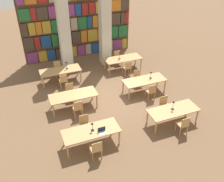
# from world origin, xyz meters

# --- Properties ---
(ground_plane) EXTENTS (40.00, 40.00, 0.00)m
(ground_plane) POSITION_xyz_m (0.00, 0.00, 0.00)
(ground_plane) COLOR brown
(bookshelf_bank) EXTENTS (7.20, 0.35, 5.50)m
(bookshelf_bank) POSITION_xyz_m (-0.01, 5.70, 2.63)
(bookshelf_bank) COLOR brown
(bookshelf_bank) RESTS_ON ground_plane
(pillar_left) EXTENTS (0.62, 0.62, 6.00)m
(pillar_left) POSITION_xyz_m (-1.25, 4.04, 3.00)
(pillar_left) COLOR beige
(pillar_left) RESTS_ON ground_plane
(pillar_center) EXTENTS (0.62, 0.62, 6.00)m
(pillar_center) POSITION_xyz_m (1.25, 4.04, 3.00)
(pillar_center) COLOR beige
(pillar_center) RESTS_ON ground_plane
(reading_table_0) EXTENTS (2.26, 0.92, 0.74)m
(reading_table_0) POSITION_xyz_m (-1.85, -2.71, 0.67)
(reading_table_0) COLOR tan
(reading_table_0) RESTS_ON ground_plane
(chair_0) EXTENTS (0.42, 0.40, 0.89)m
(chair_0) POSITION_xyz_m (-1.89, -3.45, 0.48)
(chair_0) COLOR tan
(chair_0) RESTS_ON ground_plane
(chair_1) EXTENTS (0.42, 0.40, 0.89)m
(chair_1) POSITION_xyz_m (-1.89, -1.97, 0.48)
(chair_1) COLOR tan
(chair_1) RESTS_ON ground_plane
(desk_lamp_0) EXTENTS (0.14, 0.14, 0.40)m
(desk_lamp_0) POSITION_xyz_m (-1.79, -2.72, 1.00)
(desk_lamp_0) COLOR black
(desk_lamp_0) RESTS_ON reading_table_0
(laptop) EXTENTS (0.32, 0.22, 0.21)m
(laptop) POSITION_xyz_m (-1.48, -2.97, 0.78)
(laptop) COLOR silver
(laptop) RESTS_ON reading_table_0
(reading_table_1) EXTENTS (2.26, 0.92, 0.74)m
(reading_table_1) POSITION_xyz_m (1.91, -2.75, 0.67)
(reading_table_1) COLOR tan
(reading_table_1) RESTS_ON ground_plane
(chair_2) EXTENTS (0.42, 0.40, 0.89)m
(chair_2) POSITION_xyz_m (1.95, -3.49, 0.48)
(chair_2) COLOR tan
(chair_2) RESTS_ON ground_plane
(chair_3) EXTENTS (0.42, 0.40, 0.89)m
(chair_3) POSITION_xyz_m (1.95, -2.00, 0.48)
(chair_3) COLOR tan
(chair_3) RESTS_ON ground_plane
(desk_lamp_1) EXTENTS (0.14, 0.14, 0.44)m
(desk_lamp_1) POSITION_xyz_m (1.89, -2.71, 1.03)
(desk_lamp_1) COLOR black
(desk_lamp_1) RESTS_ON reading_table_1
(reading_table_2) EXTENTS (2.26, 0.92, 0.74)m
(reading_table_2) POSITION_xyz_m (-1.88, -0.01, 0.67)
(reading_table_2) COLOR tan
(reading_table_2) RESTS_ON ground_plane
(chair_4) EXTENTS (0.42, 0.40, 0.89)m
(chair_4) POSITION_xyz_m (-1.88, -0.75, 0.48)
(chair_4) COLOR tan
(chair_4) RESTS_ON ground_plane
(chair_5) EXTENTS (0.42, 0.40, 0.89)m
(chair_5) POSITION_xyz_m (-1.88, 0.74, 0.48)
(chair_5) COLOR tan
(chair_5) RESTS_ON ground_plane
(reading_table_3) EXTENTS (2.26, 0.92, 0.74)m
(reading_table_3) POSITION_xyz_m (1.93, -0.01, 0.67)
(reading_table_3) COLOR tan
(reading_table_3) RESTS_ON ground_plane
(chair_6) EXTENTS (0.42, 0.40, 0.89)m
(chair_6) POSITION_xyz_m (1.93, -0.75, 0.48)
(chair_6) COLOR tan
(chair_6) RESTS_ON ground_plane
(chair_7) EXTENTS (0.42, 0.40, 0.89)m
(chair_7) POSITION_xyz_m (1.93, 0.73, 0.48)
(chair_7) COLOR tan
(chair_7) RESTS_ON ground_plane
(desk_lamp_2) EXTENTS (0.14, 0.14, 0.39)m
(desk_lamp_2) POSITION_xyz_m (2.31, 0.03, 1.00)
(desk_lamp_2) COLOR black
(desk_lamp_2) RESTS_ON reading_table_3
(reading_table_4) EXTENTS (2.26, 0.92, 0.74)m
(reading_table_4) POSITION_xyz_m (-1.95, 2.68, 0.67)
(reading_table_4) COLOR tan
(reading_table_4) RESTS_ON ground_plane
(chair_8) EXTENTS (0.42, 0.40, 0.89)m
(chair_8) POSITION_xyz_m (-1.96, 1.94, 0.48)
(chair_8) COLOR tan
(chair_8) RESTS_ON ground_plane
(chair_9) EXTENTS (0.42, 0.40, 0.89)m
(chair_9) POSITION_xyz_m (-1.96, 3.43, 0.48)
(chair_9) COLOR tan
(chair_9) RESTS_ON ground_plane
(desk_lamp_3) EXTENTS (0.14, 0.14, 0.45)m
(desk_lamp_3) POSITION_xyz_m (-1.56, 2.69, 1.04)
(desk_lamp_3) COLOR black
(desk_lamp_3) RESTS_ON reading_table_4
(reading_table_5) EXTENTS (2.26, 0.92, 0.74)m
(reading_table_5) POSITION_xyz_m (1.93, 2.77, 0.67)
(reading_table_5) COLOR tan
(reading_table_5) RESTS_ON ground_plane
(chair_10) EXTENTS (0.42, 0.40, 0.89)m
(chair_10) POSITION_xyz_m (1.88, 2.02, 0.48)
(chair_10) COLOR tan
(chair_10) RESTS_ON ground_plane
(chair_11) EXTENTS (0.42, 0.40, 0.89)m
(chair_11) POSITION_xyz_m (1.88, 3.51, 0.48)
(chair_11) COLOR tan
(chair_11) RESTS_ON ground_plane
(desk_lamp_4) EXTENTS (0.14, 0.14, 0.44)m
(desk_lamp_4) POSITION_xyz_m (1.68, 2.77, 1.04)
(desk_lamp_4) COLOR black
(desk_lamp_4) RESTS_ON reading_table_5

